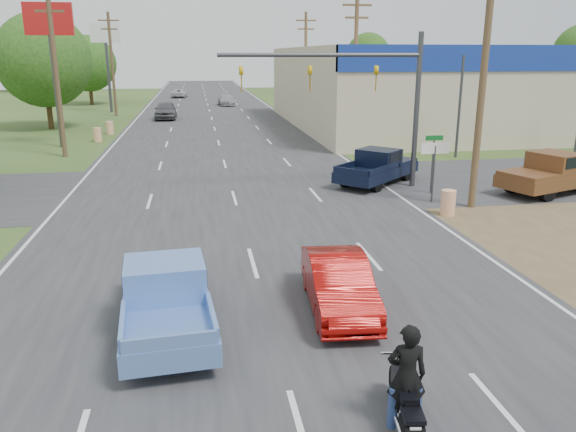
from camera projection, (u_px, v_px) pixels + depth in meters
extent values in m
cube|color=#2D2D30|center=(215.00, 129.00, 47.15)|extent=(15.00, 180.00, 0.02)
cube|color=#2D2D30|center=(231.00, 188.00, 26.29)|extent=(120.00, 10.00, 0.02)
cube|color=brown|center=(548.00, 226.00, 20.40)|extent=(8.00, 18.00, 0.01)
cube|color=#B7A88C|center=(566.00, 85.00, 51.16)|extent=(50.00, 28.00, 6.60)
cylinder|color=#4C3823|center=(483.00, 82.00, 21.63)|extent=(0.28, 0.28, 10.00)
cylinder|color=#4C3823|center=(355.00, 70.00, 38.70)|extent=(0.28, 0.28, 10.00)
cube|color=#4C3823|center=(357.00, 5.00, 37.53)|extent=(2.00, 0.14, 0.14)
cube|color=#4C3823|center=(357.00, 18.00, 37.75)|extent=(1.60, 0.14, 0.14)
cylinder|color=#4C3823|center=(306.00, 65.00, 55.77)|extent=(0.28, 0.28, 10.00)
cube|color=#4C3823|center=(306.00, 20.00, 54.60)|extent=(2.00, 0.14, 0.14)
cube|color=#4C3823|center=(306.00, 29.00, 54.82)|extent=(1.60, 0.14, 0.14)
cylinder|color=#4C3823|center=(56.00, 72.00, 32.93)|extent=(0.28, 0.28, 10.00)
cube|color=#4C3823|center=(49.00, 11.00, 31.98)|extent=(1.60, 0.14, 0.14)
cylinder|color=#4C3823|center=(112.00, 65.00, 55.69)|extent=(0.28, 0.28, 10.00)
cube|color=#4C3823|center=(108.00, 20.00, 54.52)|extent=(2.00, 0.14, 0.14)
cube|color=#4C3823|center=(109.00, 29.00, 54.74)|extent=(1.60, 0.14, 0.14)
cylinder|color=#422D19|center=(49.00, 110.00, 46.53)|extent=(0.44, 0.44, 3.24)
sphere|color=#1C4413|center=(44.00, 60.00, 45.43)|extent=(7.56, 7.56, 7.56)
cylinder|color=#422D19|center=(91.00, 93.00, 69.23)|extent=(0.44, 0.44, 2.88)
sphere|color=#1C4413|center=(88.00, 63.00, 68.25)|extent=(6.72, 6.72, 6.72)
cylinder|color=#422D19|center=(367.00, 79.00, 103.46)|extent=(0.44, 0.44, 3.42)
sphere|color=#1C4413|center=(368.00, 55.00, 102.30)|extent=(7.98, 7.98, 7.98)
cylinder|color=#422D19|center=(23.00, 80.00, 94.17)|extent=(0.44, 0.44, 3.78)
sphere|color=#1C4413|center=(19.00, 51.00, 92.89)|extent=(8.82, 8.82, 8.82)
cylinder|color=orange|center=(448.00, 203.00, 21.69)|extent=(0.56, 0.56, 1.00)
cylinder|color=orange|center=(386.00, 162.00, 29.82)|extent=(0.56, 0.56, 1.00)
cylinder|color=orange|center=(98.00, 135.00, 40.02)|extent=(0.56, 0.56, 1.00)
cylinder|color=orange|center=(110.00, 128.00, 43.86)|extent=(0.56, 0.56, 1.00)
cylinder|color=#3F3F44|center=(55.00, 79.00, 36.70)|extent=(0.30, 0.30, 9.00)
cube|color=#B21414|center=(48.00, 19.00, 35.68)|extent=(3.00, 0.35, 2.00)
cylinder|color=#3F3F44|center=(108.00, 69.00, 59.46)|extent=(0.30, 0.30, 9.00)
cube|color=white|center=(105.00, 33.00, 58.44)|extent=(3.00, 0.35, 2.00)
cylinder|color=#3F3F44|center=(433.00, 174.00, 23.43)|extent=(0.08, 0.08, 2.40)
cube|color=white|center=(435.00, 148.00, 23.12)|extent=(1.20, 0.05, 0.45)
cylinder|color=#3F3F44|center=(432.00, 167.00, 24.94)|extent=(0.08, 0.08, 2.40)
cube|color=#0C591E|center=(434.00, 138.00, 24.58)|extent=(0.80, 0.04, 0.22)
cylinder|color=#3F3F44|center=(416.00, 112.00, 25.68)|extent=(0.24, 0.24, 7.00)
cylinder|color=#3F3F44|center=(321.00, 55.00, 24.29)|extent=(9.00, 0.18, 0.18)
imported|color=gold|center=(376.00, 66.00, 24.80)|extent=(0.18, 0.40, 1.10)
imported|color=gold|center=(310.00, 66.00, 24.34)|extent=(0.18, 0.40, 1.10)
imported|color=gold|center=(241.00, 66.00, 23.88)|extent=(0.18, 0.40, 1.10)
imported|color=#8F0906|center=(339.00, 284.00, 13.60)|extent=(1.69, 4.13, 1.33)
cylinder|color=black|center=(395.00, 383.00, 10.12)|extent=(0.21, 0.65, 0.63)
cube|color=black|center=(403.00, 391.00, 9.39)|extent=(0.39, 1.17, 0.29)
cube|color=black|center=(401.00, 373.00, 9.57)|extent=(0.33, 0.56, 0.21)
cube|color=black|center=(408.00, 393.00, 9.07)|extent=(0.37, 0.57, 0.10)
cylinder|color=white|center=(399.00, 353.00, 9.79)|extent=(0.63, 0.15, 0.05)
cube|color=white|center=(415.00, 431.00, 8.51)|extent=(0.17, 0.05, 0.12)
imported|color=black|center=(406.00, 380.00, 9.17)|extent=(0.72, 0.53, 1.80)
cylinder|color=black|center=(133.00, 292.00, 13.85)|extent=(0.34, 0.78, 0.76)
cylinder|color=black|center=(197.00, 286.00, 14.21)|extent=(0.34, 0.78, 0.76)
cylinder|color=black|center=(129.00, 351.00, 11.10)|extent=(0.34, 0.78, 0.76)
cylinder|color=black|center=(209.00, 342.00, 11.46)|extent=(0.34, 0.78, 0.76)
cube|color=#5E85C9|center=(167.00, 306.00, 12.60)|extent=(2.26, 5.04, 0.49)
cube|color=#5E85C9|center=(164.00, 270.00, 13.89)|extent=(1.93, 2.00, 0.17)
cube|color=#5E85C9|center=(165.00, 278.00, 12.51)|extent=(1.85, 1.60, 0.80)
cube|color=black|center=(165.00, 272.00, 12.47)|extent=(1.86, 1.31, 0.43)
cube|color=#5E85C9|center=(170.00, 342.00, 10.24)|extent=(1.74, 0.21, 0.28)
cylinder|color=black|center=(377.00, 169.00, 28.67)|extent=(0.76, 0.74, 0.78)
cylinder|color=black|center=(406.00, 173.00, 27.72)|extent=(0.76, 0.74, 0.78)
cylinder|color=black|center=(346.00, 179.00, 26.36)|extent=(0.76, 0.74, 0.78)
cylinder|color=black|center=(377.00, 184.00, 25.41)|extent=(0.76, 0.74, 0.78)
cube|color=black|center=(377.00, 172.00, 26.98)|extent=(5.00, 4.88, 0.50)
cube|color=black|center=(392.00, 160.00, 28.05)|extent=(2.66, 2.66, 0.17)
cube|color=black|center=(379.00, 158.00, 26.88)|extent=(2.33, 2.34, 0.82)
cube|color=black|center=(379.00, 155.00, 26.84)|extent=(2.13, 2.16, 0.44)
cube|color=black|center=(350.00, 172.00, 24.99)|extent=(1.28, 1.35, 0.29)
cylinder|color=black|center=(547.00, 192.00, 23.77)|extent=(0.91, 0.60, 0.85)
cylinder|color=black|center=(513.00, 184.00, 25.27)|extent=(0.91, 0.60, 0.85)
cylinder|color=black|center=(560.00, 176.00, 26.84)|extent=(0.91, 0.60, 0.85)
cube|color=brown|center=(555.00, 178.00, 25.24)|extent=(5.94, 3.92, 0.55)
cube|color=brown|center=(531.00, 174.00, 24.36)|extent=(2.68, 2.63, 0.19)
cube|color=brown|center=(555.00, 163.00, 24.99)|extent=(2.24, 2.42, 0.91)
cube|color=black|center=(556.00, 159.00, 24.94)|extent=(1.94, 2.34, 0.48)
imported|color=#4E4E53|center=(166.00, 110.00, 53.96)|extent=(2.00, 4.93, 1.68)
imported|color=#A5A4A9|center=(227.00, 100.00, 68.50)|extent=(2.11, 4.64, 1.32)
imported|color=silver|center=(179.00, 93.00, 81.08)|extent=(2.35, 4.47, 1.20)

